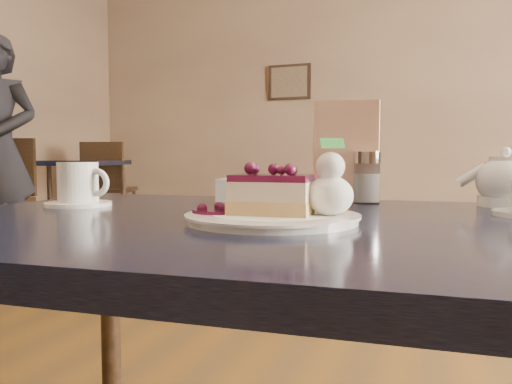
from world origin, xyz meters
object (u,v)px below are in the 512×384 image
(coffee_set, at_px, (79,186))
(bg_table_far_left, at_px, (62,238))
(dessert_plate, at_px, (272,218))
(tea_set, at_px, (509,186))
(cheesecake_slice, at_px, (272,195))
(main_table, at_px, (280,267))

(coffee_set, bearing_deg, bg_table_far_left, 132.10)
(dessert_plate, bearing_deg, bg_table_far_left, 135.45)
(tea_set, xyz_separation_m, bg_table_far_left, (-3.47, 2.71, -0.71))
(cheesecake_slice, relative_size, coffee_set, 0.90)
(main_table, distance_m, coffee_set, 0.45)
(cheesecake_slice, xyz_separation_m, tea_set, (0.36, 0.35, 0.00))
(bg_table_far_left, bearing_deg, cheesecake_slice, -59.91)
(bg_table_far_left, bearing_deg, main_table, -59.47)
(main_table, xyz_separation_m, tea_set, (0.36, 0.30, 0.12))
(tea_set, bearing_deg, dessert_plate, -135.29)
(main_table, distance_m, dessert_plate, 0.10)
(main_table, bearing_deg, dessert_plate, -90.00)
(bg_table_far_left, bearing_deg, dessert_plate, -59.91)
(dessert_plate, xyz_separation_m, bg_table_far_left, (-3.11, 3.06, -0.67))
(cheesecake_slice, relative_size, bg_table_far_left, 0.06)
(coffee_set, xyz_separation_m, bg_table_far_left, (-2.67, 2.95, -0.71))
(dessert_plate, height_order, coffee_set, coffee_set)
(dessert_plate, distance_m, cheesecake_slice, 0.04)
(cheesecake_slice, bearing_deg, bg_table_far_left, 132.06)
(cheesecake_slice, distance_m, bg_table_far_left, 4.42)
(tea_set, distance_m, bg_table_far_left, 4.45)
(main_table, distance_m, tea_set, 0.49)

